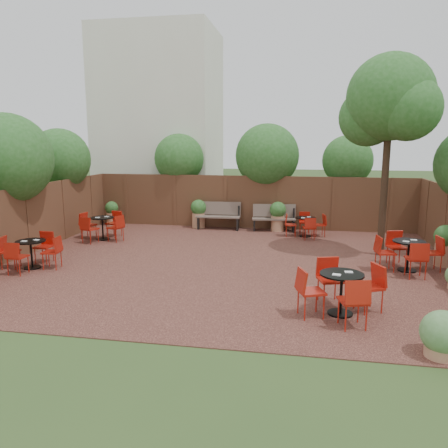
# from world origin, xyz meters

# --- Properties ---
(ground) EXTENTS (80.00, 80.00, 0.00)m
(ground) POSITION_xyz_m (0.00, 0.00, 0.00)
(ground) COLOR #354F23
(ground) RESTS_ON ground
(courtyard_paving) EXTENTS (12.00, 10.00, 0.02)m
(courtyard_paving) POSITION_xyz_m (0.00, 0.00, 0.01)
(courtyard_paving) COLOR black
(courtyard_paving) RESTS_ON ground
(fence_back) EXTENTS (12.00, 0.08, 2.00)m
(fence_back) POSITION_xyz_m (0.00, 5.00, 1.00)
(fence_back) COLOR #4C2E1C
(fence_back) RESTS_ON ground
(fence_left) EXTENTS (0.08, 10.00, 2.00)m
(fence_left) POSITION_xyz_m (-6.00, 0.00, 1.00)
(fence_left) COLOR #4C2E1C
(fence_left) RESTS_ON ground
(neighbour_building) EXTENTS (5.00, 4.00, 8.00)m
(neighbour_building) POSITION_xyz_m (-4.50, 8.00, 4.00)
(neighbour_building) COLOR silver
(neighbour_building) RESTS_ON ground
(overhang_foliage) EXTENTS (15.48, 10.32, 2.61)m
(overhang_foliage) POSITION_xyz_m (-2.19, 2.55, 2.68)
(overhang_foliage) COLOR #24581C
(overhang_foliage) RESTS_ON ground
(courtyard_tree) EXTENTS (2.59, 2.49, 5.63)m
(courtyard_tree) POSITION_xyz_m (4.16, 1.65, 4.28)
(courtyard_tree) COLOR black
(courtyard_tree) RESTS_ON courtyard_paving
(park_bench_left) EXTENTS (1.65, 0.60, 1.01)m
(park_bench_left) POSITION_xyz_m (-1.20, 4.63, 0.54)
(park_bench_left) COLOR brown
(park_bench_left) RESTS_ON courtyard_paving
(park_bench_right) EXTENTS (1.62, 0.70, 0.97)m
(park_bench_right) POSITION_xyz_m (0.87, 4.63, 0.52)
(park_bench_right) COLOR brown
(park_bench_right) RESTS_ON courtyard_paving
(bistro_tables) EXTENTS (11.17, 8.54, 0.94)m
(bistro_tables) POSITION_xyz_m (0.10, -0.06, 0.46)
(bistro_tables) COLOR black
(bistro_tables) RESTS_ON courtyard_paving
(planters) EXTENTS (11.68, 4.51, 1.10)m
(planters) POSITION_xyz_m (0.40, 3.54, 0.59)
(planters) COLOR #AC7856
(planters) RESTS_ON courtyard_paving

